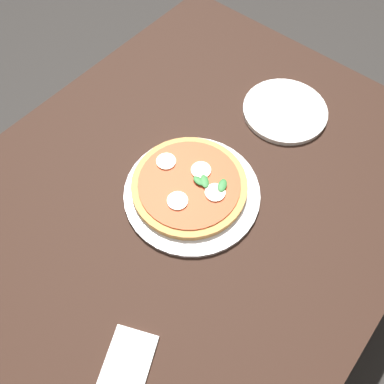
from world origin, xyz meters
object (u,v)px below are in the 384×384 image
Objects in this scene: serving_tray at (192,193)px; dining_table at (178,220)px; plate_white at (285,111)px; pizza at (188,184)px; napkin at (127,364)px.

dining_table is at bearing 163.15° from serving_tray.
pizza is at bearing 172.81° from plate_white.
napkin is (-0.75, -0.12, -0.00)m from plate_white.
napkin reaches higher than dining_table.
pizza is at bearing 71.51° from serving_tray.
plate_white reaches higher than dining_table.
serving_tray is 1.18× the size of pizza.
serving_tray is at bearing -16.85° from dining_table.
plate_white is 1.82× the size of napkin.
pizza is at bearing 3.70° from dining_table.
serving_tray reaches higher than napkin.
pizza is at bearing 23.45° from napkin.
dining_table is 0.11m from serving_tray.
dining_table is at bearing 174.07° from plate_white.
dining_table is 4.12× the size of serving_tray.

